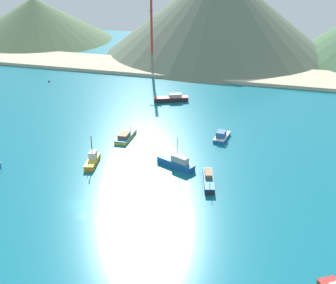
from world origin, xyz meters
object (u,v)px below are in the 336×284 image
fishing_boat_9 (208,180)px  buoy_0 (49,81)px  radio_tower (151,22)px  fishing_boat_7 (125,136)px  fishing_boat_0 (177,163)px  fishing_boat_8 (172,99)px  fishing_boat_1 (222,136)px  fishing_boat_2 (92,160)px

fishing_boat_9 → buoy_0: 89.84m
radio_tower → fishing_boat_7: bearing=-78.1°
fishing_boat_0 → fishing_boat_8: 44.78m
fishing_boat_0 → fishing_boat_9: (8.40, -5.36, -0.23)m
fishing_boat_0 → buoy_0: 79.95m
fishing_boat_9 → radio_tower: (-39.15, 82.52, 17.67)m
fishing_boat_0 → fishing_boat_9: fishing_boat_0 is taller
fishing_boat_0 → fishing_boat_7: size_ratio=1.05×
fishing_boat_7 → radio_tower: radio_tower is taller
fishing_boat_0 → fishing_boat_7: fishing_boat_0 is taller
fishing_boat_1 → buoy_0: bearing=154.3°
radio_tower → buoy_0: bearing=-139.7°
fishing_boat_9 → buoy_0: bearing=141.1°
fishing_boat_8 → fishing_boat_7: bearing=-96.8°
fishing_boat_0 → fishing_boat_8: fishing_boat_0 is taller
fishing_boat_1 → fishing_boat_7: fishing_boat_1 is taller
fishing_boat_8 → radio_tower: bearing=117.2°
fishing_boat_7 → fishing_boat_8: (3.76, 31.29, 0.25)m
fishing_boat_7 → radio_tower: (-13.89, 65.64, 17.83)m
fishing_boat_7 → radio_tower: bearing=101.9°
fishing_boat_1 → radio_tower: bearing=122.7°
fishing_boat_0 → radio_tower: size_ratio=0.27×
fishing_boat_0 → fishing_boat_1: fishing_boat_0 is taller
fishing_boat_2 → fishing_boat_9: bearing=-3.1°
fishing_boat_2 → fishing_boat_8: bearing=82.8°
fishing_boat_7 → fishing_boat_9: bearing=-33.8°
fishing_boat_7 → buoy_0: (-44.65, 39.53, -0.57)m
fishing_boat_7 → fishing_boat_9: 30.38m
fishing_boat_9 → fishing_boat_1: bearing=93.1°
radio_tower → fishing_boat_9: bearing=-64.6°
fishing_boat_8 → fishing_boat_9: fishing_boat_9 is taller
fishing_boat_7 → fishing_boat_8: size_ratio=0.84×
fishing_boat_0 → buoy_0: (-61.51, 51.06, -0.96)m
fishing_boat_2 → fishing_boat_8: size_ratio=0.71×
fishing_boat_8 → fishing_boat_0: bearing=-73.0°
fishing_boat_9 → buoy_0: size_ratio=13.67×
buoy_0 → fishing_boat_2: bearing=-52.3°
buoy_0 → fishing_boat_8: bearing=-9.7°
fishing_boat_1 → radio_tower: size_ratio=0.20×
fishing_boat_2 → buoy_0: 69.44m
fishing_boat_2 → radio_tower: bearing=98.2°
fishing_boat_1 → buoy_0: 76.17m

